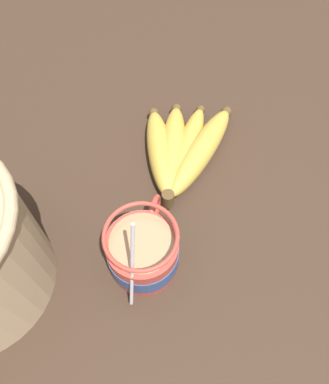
% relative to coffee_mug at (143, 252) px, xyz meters
% --- Properties ---
extents(table, '(1.39, 1.39, 0.03)m').
position_rel_coffee_mug_xyz_m(table, '(0.08, 0.02, -0.06)').
color(table, '#332319').
rests_on(table, ground).
extents(coffee_mug, '(0.16, 0.10, 0.17)m').
position_rel_coffee_mug_xyz_m(coffee_mug, '(0.00, 0.00, 0.00)').
color(coffee_mug, '#B23D33').
rests_on(coffee_mug, table).
extents(banana_bunch, '(0.23, 0.17, 0.04)m').
position_rel_coffee_mug_xyz_m(banana_bunch, '(0.21, -0.01, -0.02)').
color(banana_bunch, '#4C381E').
rests_on(banana_bunch, table).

